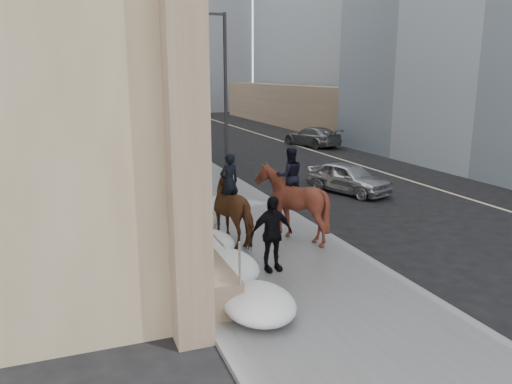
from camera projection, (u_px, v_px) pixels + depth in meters
ground at (282, 277)px, 12.71m from camera, size 140.00×140.00×0.00m
sidewalk at (191, 191)px, 21.81m from camera, size 5.00×80.00×0.12m
curb at (247, 186)px, 22.70m from camera, size 0.24×80.00×0.12m
lane_line at (392, 175)px, 25.41m from camera, size 0.15×70.00×0.01m
limestone_building at (48, 1)px, 27.04m from camera, size 6.10×44.00×18.00m
far_podium at (473, 132)px, 26.66m from camera, size 2.00×80.00×4.00m
bg_building_mid at (129, 4)px, 65.49m from camera, size 30.00×12.00×28.00m
bg_building_far at (52, 39)px, 73.92m from camera, size 24.00×12.00×20.00m
streetlight_mid at (222, 83)px, 25.34m from camera, size 1.71×0.24×8.00m
streetlight_far at (156, 79)px, 43.56m from camera, size 1.71×0.24×8.00m
traffic_signal at (177, 90)px, 32.53m from camera, size 4.10×0.22×6.00m
snow_bank at (166, 194)px, 19.50m from camera, size 1.70×18.10×0.76m
mounted_horse_left at (237, 207)px, 14.87m from camera, size 1.63×2.53×2.65m
mounted_horse_right at (291, 200)px, 15.00m from camera, size 2.13×2.32×2.79m
pedestrian at (272, 234)px, 12.61m from camera, size 1.17×0.54×1.96m
car_silver at (348, 178)px, 21.53m from camera, size 2.86×4.23×1.34m
car_grey at (312, 137)px, 35.52m from camera, size 3.11×5.05×1.37m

